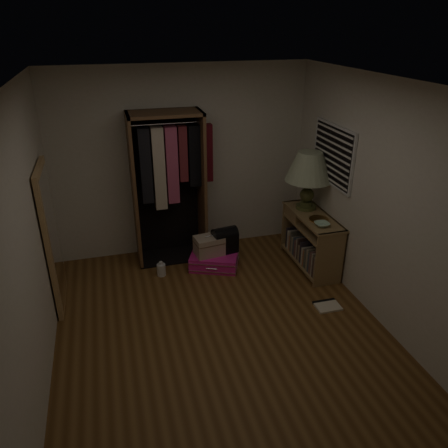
{
  "coord_description": "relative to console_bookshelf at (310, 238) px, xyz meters",
  "views": [
    {
      "loc": [
        -1.0,
        -3.74,
        3.09
      ],
      "look_at": [
        0.3,
        0.95,
        0.8
      ],
      "focal_mm": 35.0,
      "sensor_mm": 36.0,
      "label": 1
    }
  ],
  "objects": [
    {
      "name": "room_walls",
      "position": [
        -1.46,
        -1.0,
        1.11
      ],
      "size": [
        3.52,
        4.02,
        2.6
      ],
      "color": "beige",
      "rests_on": "ground"
    },
    {
      "name": "ceramic_bowl",
      "position": [
        -0.04,
        -0.37,
        0.38
      ],
      "size": [
        0.19,
        0.19,
        0.04
      ],
      "primitive_type": "imported",
      "rotation": [
        0.0,
        0.0,
        0.02
      ],
      "color": "#B1D5B8",
      "rests_on": "console_bookshelf"
    },
    {
      "name": "brass_tray",
      "position": [
        0.01,
        -0.19,
        0.36
      ],
      "size": [
        0.3,
        0.3,
        0.01
      ],
      "rotation": [
        0.0,
        0.0,
        -0.22
      ],
      "color": "#B08143",
      "rests_on": "console_bookshelf"
    },
    {
      "name": "white_jug",
      "position": [
        -2.01,
        0.23,
        -0.31
      ],
      "size": [
        0.15,
        0.15,
        0.2
      ],
      "rotation": [
        0.0,
        0.0,
        0.43
      ],
      "color": "white",
      "rests_on": "ground"
    },
    {
      "name": "console_bookshelf",
      "position": [
        0.0,
        0.0,
        0.0
      ],
      "size": [
        0.42,
        1.12,
        0.75
      ],
      "color": "olive",
      "rests_on": "ground"
    },
    {
      "name": "black_bag",
      "position": [
        -1.12,
        0.29,
        -0.01
      ],
      "size": [
        0.36,
        0.26,
        0.36
      ],
      "rotation": [
        0.0,
        0.0,
        0.16
      ],
      "color": "black",
      "rests_on": "pink_suitcase"
    },
    {
      "name": "floor_mirror",
      "position": [
        -3.24,
        -0.04,
        0.46
      ],
      "size": [
        0.06,
        0.8,
        1.7
      ],
      "color": "tan",
      "rests_on": "ground"
    },
    {
      "name": "pink_suitcase",
      "position": [
        -1.28,
        0.26,
        -0.29
      ],
      "size": [
        0.78,
        0.68,
        0.2
      ],
      "rotation": [
        0.0,
        0.0,
        -0.39
      ],
      "color": "#E51C8E",
      "rests_on": "ground"
    },
    {
      "name": "ground",
      "position": [
        -1.53,
        -1.04,
        -0.39
      ],
      "size": [
        4.0,
        4.0,
        0.0
      ],
      "primitive_type": "plane",
      "color": "brown",
      "rests_on": "ground"
    },
    {
      "name": "train_case",
      "position": [
        -1.34,
        0.27,
        -0.06
      ],
      "size": [
        0.42,
        0.31,
        0.28
      ],
      "rotation": [
        0.0,
        0.0,
        0.13
      ],
      "color": "tan",
      "rests_on": "pink_suitcase"
    },
    {
      "name": "table_lamp",
      "position": [
        0.01,
        0.2,
        0.93
      ],
      "size": [
        0.82,
        0.82,
        0.79
      ],
      "rotation": [
        0.0,
        0.0,
        0.37
      ],
      "color": "#474E26",
      "rests_on": "console_bookshelf"
    },
    {
      "name": "open_wardrobe",
      "position": [
        -1.75,
        0.73,
        0.82
      ],
      "size": [
        1.07,
        0.5,
        2.05
      ],
      "color": "brown",
      "rests_on": "ground"
    },
    {
      "name": "floor_book",
      "position": [
        -0.22,
        -0.99,
        -0.38
      ],
      "size": [
        0.29,
        0.24,
        0.03
      ],
      "rotation": [
        0.0,
        0.0,
        -0.01
      ],
      "color": "beige",
      "rests_on": "ground"
    }
  ]
}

